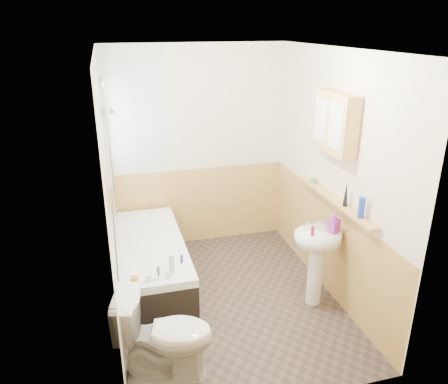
{
  "coord_description": "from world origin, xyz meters",
  "views": [
    {
      "loc": [
        -1.04,
        -3.71,
        2.71
      ],
      "look_at": [
        0.0,
        0.15,
        1.15
      ],
      "focal_mm": 35.0,
      "sensor_mm": 36.0,
      "label": 1
    }
  ],
  "objects": [
    {
      "name": "orange_bottle",
      "position": [
        -0.48,
        -0.05,
        0.58
      ],
      "size": [
        0.04,
        0.04,
        0.09
      ],
      "primitive_type": "cylinder",
      "rotation": [
        0.0,
        0.0,
        -0.43
      ],
      "color": "#19339E",
      "rests_on": "bathtub"
    },
    {
      "name": "pine_shelf",
      "position": [
        1.04,
        -0.18,
        1.08
      ],
      "size": [
        0.1,
        1.38,
        0.03
      ],
      "primitive_type": "cube",
      "color": "tan",
      "rests_on": "wall_right"
    },
    {
      "name": "bathtub",
      "position": [
        -0.73,
        0.47,
        0.28
      ],
      "size": [
        0.7,
        1.73,
        0.68
      ],
      "color": "black",
      "rests_on": "floor"
    },
    {
      "name": "medicine_cabinet",
      "position": [
        1.01,
        -0.09,
        1.84
      ],
      "size": [
        0.16,
        0.62,
        0.56
      ],
      "color": "tan",
      "rests_on": "wall_right"
    },
    {
      "name": "ceiling",
      "position": [
        0.0,
        0.0,
        2.5
      ],
      "size": [
        2.8,
        2.8,
        0.0
      ],
      "primitive_type": "plane",
      "rotation": [
        3.14,
        0.0,
        0.0
      ],
      "color": "white",
      "rests_on": "ground"
    },
    {
      "name": "wall_back",
      "position": [
        0.0,
        1.41,
        1.25
      ],
      "size": [
        2.2,
        0.02,
        2.5
      ],
      "primitive_type": "cube",
      "color": "beige",
      "rests_on": "ground"
    },
    {
      "name": "wall_front",
      "position": [
        0.0,
        -1.41,
        1.25
      ],
      "size": [
        2.2,
        0.02,
        2.5
      ],
      "primitive_type": "cube",
      "color": "beige",
      "rests_on": "ground"
    },
    {
      "name": "toilet",
      "position": [
        -0.76,
        -0.86,
        0.38
      ],
      "size": [
        0.85,
        0.6,
        0.76
      ],
      "primitive_type": "imported",
      "rotation": [
        0.0,
        0.0,
        1.33
      ],
      "color": "white",
      "rests_on": "floor"
    },
    {
      "name": "blue_gel",
      "position": [
        -0.59,
        -0.2,
        0.63
      ],
      "size": [
        0.06,
        0.05,
        0.18
      ],
      "primitive_type": "cube",
      "rotation": [
        0.0,
        0.0,
        -0.33
      ],
      "color": "silver",
      "rests_on": "bathtub"
    },
    {
      "name": "black_jar",
      "position": [
        1.04,
        0.3,
        1.12
      ],
      "size": [
        0.07,
        0.07,
        0.04
      ],
      "primitive_type": "cylinder",
      "rotation": [
        0.0,
        0.0,
        0.09
      ],
      "color": "#388447",
      "rests_on": "pine_shelf"
    },
    {
      "name": "green_bottle",
      "position": [
        1.04,
        -0.36,
        1.22
      ],
      "size": [
        0.06,
        0.06,
        0.25
      ],
      "primitive_type": "cone",
      "rotation": [
        0.0,
        0.0,
        0.16
      ],
      "color": "black",
      "rests_on": "pine_shelf"
    },
    {
      "name": "wall_right",
      "position": [
        1.11,
        0.0,
        1.25
      ],
      "size": [
        0.02,
        2.8,
        2.5
      ],
      "primitive_type": "cube",
      "color": "beige",
      "rests_on": "ground"
    },
    {
      "name": "foam_can",
      "position": [
        1.04,
        -0.63,
        1.19
      ],
      "size": [
        0.07,
        0.07,
        0.19
      ],
      "primitive_type": "cylinder",
      "rotation": [
        0.0,
        0.0,
        0.2
      ],
      "color": "#19339E",
      "rests_on": "pine_shelf"
    },
    {
      "name": "cream_jar",
      "position": [
        -0.95,
        -0.26,
        0.56
      ],
      "size": [
        0.08,
        0.08,
        0.04
      ],
      "primitive_type": "cylinder",
      "rotation": [
        0.0,
        0.0,
        -0.21
      ],
      "color": "orange",
      "rests_on": "bathtub"
    },
    {
      "name": "wainscot_back",
      "position": [
        0.0,
        1.39,
        0.5
      ],
      "size": [
        2.2,
        0.01,
        1.0
      ],
      "primitive_type": "cube",
      "color": "tan",
      "rests_on": "wall_back"
    },
    {
      "name": "tile_cladding_left",
      "position": [
        -1.09,
        0.0,
        1.25
      ],
      "size": [
        0.01,
        2.8,
        2.5
      ],
      "primitive_type": "cube",
      "color": "white",
      "rests_on": "wall_left"
    },
    {
      "name": "sink",
      "position": [
        0.84,
        -0.28,
        0.58
      ],
      "size": [
        0.47,
        0.38,
        0.92
      ],
      "rotation": [
        0.0,
        0.0,
        0.05
      ],
      "color": "white",
      "rests_on": "floor"
    },
    {
      "name": "tile_return_back",
      "position": [
        -0.73,
        1.39,
        1.75
      ],
      "size": [
        0.75,
        0.01,
        1.5
      ],
      "primitive_type": "cube",
      "color": "white",
      "rests_on": "wall_back"
    },
    {
      "name": "wall_left",
      "position": [
        -1.11,
        0.0,
        1.25
      ],
      "size": [
        0.02,
        2.8,
        2.5
      ],
      "primitive_type": "cube",
      "color": "beige",
      "rests_on": "ground"
    },
    {
      "name": "clear_bottle",
      "position": [
        0.74,
        -0.34,
        0.86
      ],
      "size": [
        0.04,
        0.04,
        0.1
      ],
      "primitive_type": "cylinder",
      "rotation": [
        0.0,
        0.0,
        0.05
      ],
      "color": "maroon",
      "rests_on": "sink"
    },
    {
      "name": "wainscot_front",
      "position": [
        0.0,
        -1.39,
        0.5
      ],
      "size": [
        2.2,
        0.01,
        1.0
      ],
      "primitive_type": "cube",
      "color": "tan",
      "rests_on": "wall_front"
    },
    {
      "name": "soap_bottle",
      "position": [
        0.97,
        -0.32,
        0.86
      ],
      "size": [
        0.17,
        0.23,
        0.09
      ],
      "primitive_type": "imported",
      "rotation": [
        0.0,
        0.0,
        0.4
      ],
      "color": "purple",
      "rests_on": "sink"
    },
    {
      "name": "window",
      "position": [
        -1.06,
        0.95,
        1.65
      ],
      "size": [
        0.03,
        0.79,
        0.99
      ],
      "color": "white",
      "rests_on": "wall_left"
    },
    {
      "name": "wainscot_right",
      "position": [
        1.09,
        0.0,
        0.5
      ],
      "size": [
        0.01,
        2.8,
        1.0
      ],
      "primitive_type": "cube",
      "color": "tan",
      "rests_on": "wall_right"
    },
    {
      "name": "floor",
      "position": [
        0.0,
        0.0,
        0.0
      ],
      "size": [
        2.8,
        2.8,
        0.0
      ],
      "primitive_type": "plane",
      "color": "#312722",
      "rests_on": "ground"
    },
    {
      "name": "shower_riser",
      "position": [
        -1.04,
        0.48,
        1.63
      ],
      "size": [
        0.11,
        0.09,
        1.28
      ],
      "color": "silver",
      "rests_on": "wall_left"
    }
  ]
}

